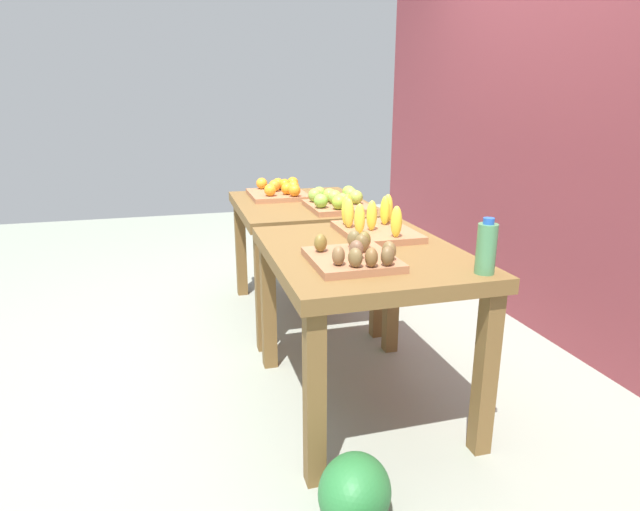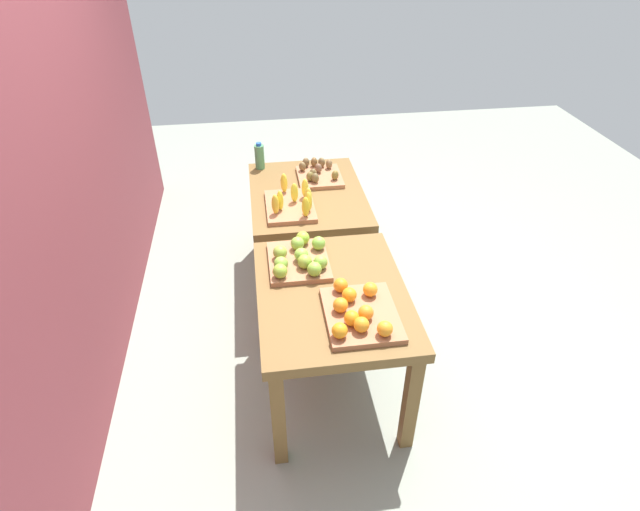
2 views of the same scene
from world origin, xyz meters
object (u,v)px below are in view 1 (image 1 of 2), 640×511
object	(u,v)px
apple_bin	(337,201)
water_bottle	(486,248)
display_table_right	(363,273)
banana_crate	(373,225)
display_table_left	(302,219)
kiwi_bin	(355,256)
orange_bin	(280,191)

from	to	relation	value
apple_bin	water_bottle	size ratio (longest dim) A/B	2.00
display_table_right	banana_crate	xyz separation A→B (m)	(-0.22, 0.13, 0.15)
display_table_left	kiwi_bin	xyz separation A→B (m)	(1.32, -0.11, 0.14)
display_table_right	orange_bin	world-z (taller)	orange_bin
water_bottle	display_table_right	bearing A→B (deg)	-144.33
display_table_left	orange_bin	bearing A→B (deg)	-157.20
kiwi_bin	water_bottle	size ratio (longest dim) A/B	1.79
display_table_right	kiwi_bin	xyz separation A→B (m)	(0.20, -0.11, 0.14)
kiwi_bin	display_table_right	bearing A→B (deg)	151.11
display_table_right	display_table_left	bearing A→B (deg)	180.00
apple_bin	orange_bin	bearing A→B (deg)	-153.60
banana_crate	kiwi_bin	bearing A→B (deg)	-29.43
orange_bin	apple_bin	xyz separation A→B (m)	(0.49, 0.24, 0.01)
apple_bin	kiwi_bin	size ratio (longest dim) A/B	1.11
banana_crate	water_bottle	distance (m)	0.68
orange_bin	banana_crate	distance (m)	1.15
display_table_left	kiwi_bin	world-z (taller)	kiwi_bin
orange_bin	water_bottle	xyz separation A→B (m)	(1.78, 0.41, 0.06)
display_table_left	orange_bin	xyz separation A→B (m)	(-0.23, -0.10, 0.15)
orange_bin	kiwi_bin	distance (m)	1.55
orange_bin	apple_bin	size ratio (longest dim) A/B	1.10
orange_bin	banana_crate	xyz separation A→B (m)	(1.13, 0.22, 0.01)
orange_bin	kiwi_bin	size ratio (longest dim) A/B	1.22
apple_bin	kiwi_bin	bearing A→B (deg)	-13.58
display_table_left	display_table_right	bearing A→B (deg)	0.00
display_table_left	banana_crate	bearing A→B (deg)	8.13
orange_bin	water_bottle	world-z (taller)	water_bottle
display_table_left	water_bottle	distance (m)	1.60
display_table_right	apple_bin	world-z (taller)	apple_bin
display_table_right	kiwi_bin	world-z (taller)	kiwi_bin
apple_bin	kiwi_bin	world-z (taller)	apple_bin
display_table_left	display_table_right	world-z (taller)	same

